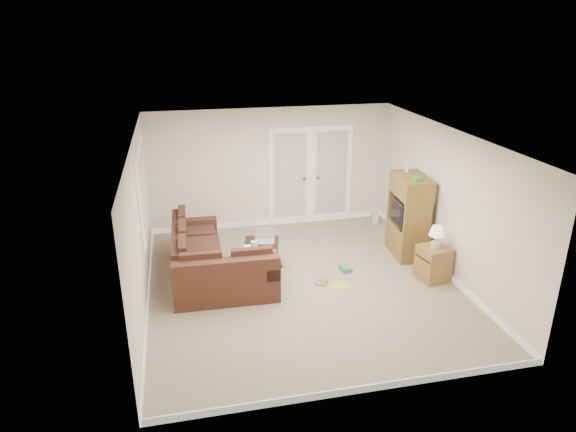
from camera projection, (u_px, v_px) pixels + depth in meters
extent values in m
plane|color=gray|center=(302.00, 284.00, 8.57)|extent=(5.50, 5.50, 0.00)
cube|color=white|center=(304.00, 136.00, 7.67)|extent=(5.00, 5.50, 0.02)
cube|color=silver|center=(140.00, 227.00, 7.62)|extent=(0.02, 5.50, 2.50)
cube|color=silver|center=(447.00, 203.00, 8.63)|extent=(0.02, 5.50, 2.50)
cube|color=silver|center=(271.00, 168.00, 10.63)|extent=(5.00, 0.02, 2.50)
cube|color=silver|center=(364.00, 302.00, 5.62)|extent=(5.00, 0.02, 2.50)
cube|color=white|center=(290.00, 178.00, 10.76)|extent=(0.90, 0.04, 2.13)
cube|color=white|center=(331.00, 175.00, 10.94)|extent=(0.90, 0.04, 2.13)
cube|color=silver|center=(290.00, 176.00, 10.72)|extent=(0.68, 0.02, 1.80)
cube|color=silver|center=(331.00, 173.00, 10.90)|extent=(0.68, 0.02, 1.80)
cube|color=white|center=(143.00, 188.00, 8.43)|extent=(0.04, 1.92, 1.42)
cube|color=silver|center=(144.00, 188.00, 8.43)|extent=(0.02, 1.74, 1.24)
cube|color=#49281C|center=(198.00, 259.00, 9.04)|extent=(0.86, 2.11, 0.38)
cube|color=#49281C|center=(179.00, 240.00, 8.85)|extent=(0.26, 2.09, 0.39)
cube|color=#49281C|center=(195.00, 224.00, 9.79)|extent=(0.82, 0.24, 0.20)
cube|color=#44251B|center=(201.00, 246.00, 8.97)|extent=(0.59, 2.01, 0.11)
cube|color=#49281C|center=(226.00, 285.00, 8.16)|extent=(1.65, 0.85, 0.38)
cube|color=#49281C|center=(226.00, 271.00, 7.75)|extent=(1.64, 0.25, 0.39)
cube|color=#49281C|center=(270.00, 264.00, 8.19)|extent=(0.24, 0.82, 0.20)
cube|color=#44251B|center=(225.00, 269.00, 8.14)|extent=(1.56, 0.58, 0.11)
cube|color=black|center=(269.00, 258.00, 8.14)|extent=(0.31, 0.73, 0.03)
cube|color=red|center=(267.00, 252.00, 8.32)|extent=(0.29, 0.12, 0.02)
cube|color=black|center=(260.00, 251.00, 8.71)|extent=(0.85, 1.29, 0.05)
cube|color=black|center=(261.00, 267.00, 8.82)|extent=(0.75, 1.19, 0.03)
cylinder|color=silver|center=(254.00, 246.00, 8.62)|extent=(0.10, 0.10, 0.17)
cylinder|color=red|center=(253.00, 237.00, 8.56)|extent=(0.01, 0.01, 0.15)
cube|color=#3362A7|center=(260.00, 255.00, 8.38)|extent=(0.26, 0.18, 0.10)
cube|color=white|center=(260.00, 252.00, 8.60)|extent=(0.53, 0.72, 0.00)
cube|color=brown|center=(407.00, 240.00, 9.59)|extent=(0.60, 0.99, 0.57)
cube|color=brown|center=(412.00, 186.00, 9.21)|extent=(0.60, 0.99, 0.38)
cube|color=black|center=(408.00, 213.00, 9.40)|extent=(0.50, 0.61, 0.48)
cube|color=black|center=(396.00, 213.00, 9.37)|extent=(0.05, 0.49, 0.38)
cube|color=#3C8546|center=(417.00, 178.00, 8.92)|extent=(0.13, 0.18, 0.06)
cylinder|color=silver|center=(407.00, 169.00, 9.39)|extent=(0.07, 0.07, 0.11)
cube|color=olive|center=(433.00, 263.00, 8.63)|extent=(0.53, 0.53, 0.60)
cylinder|color=beige|center=(435.00, 245.00, 8.51)|extent=(0.15, 0.15, 0.09)
cylinder|color=beige|center=(436.00, 239.00, 8.47)|extent=(0.03, 0.03, 0.13)
cone|color=beige|center=(437.00, 231.00, 8.42)|extent=(0.26, 0.26, 0.17)
cube|color=silver|center=(375.00, 216.00, 11.07)|extent=(0.14, 0.12, 0.32)
cube|color=gold|center=(339.00, 286.00, 8.51)|extent=(0.33, 0.29, 0.01)
cube|color=#3C8546|center=(345.00, 269.00, 9.01)|extent=(0.20, 0.24, 0.09)
imported|color=brown|center=(316.00, 281.00, 8.64)|extent=(0.28, 0.29, 0.02)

